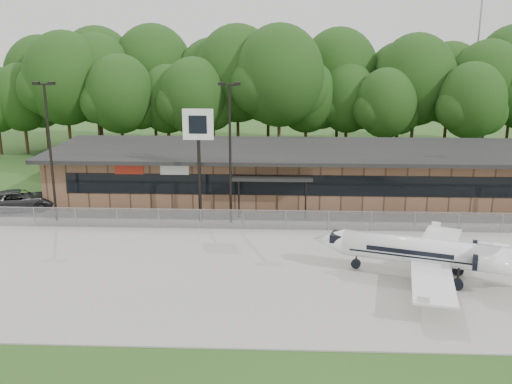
{
  "coord_description": "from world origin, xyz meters",
  "views": [
    {
      "loc": [
        -1.48,
        -23.18,
        13.22
      ],
      "look_at": [
        -2.97,
        12.0,
        3.64
      ],
      "focal_mm": 40.0,
      "sensor_mm": 36.0,
      "label": 1
    }
  ],
  "objects_px": {
    "suv": "(19,200)",
    "terminal": "(297,172)",
    "pole_sign": "(198,137)",
    "business_jet": "(437,254)"
  },
  "relations": [
    {
      "from": "suv",
      "to": "terminal",
      "type": "bearing_deg",
      "value": -98.13
    },
    {
      "from": "terminal",
      "to": "pole_sign",
      "type": "distance_m",
      "value": 11.03
    },
    {
      "from": "business_jet",
      "to": "pole_sign",
      "type": "relative_size",
      "value": 1.59
    },
    {
      "from": "terminal",
      "to": "pole_sign",
      "type": "relative_size",
      "value": 4.91
    },
    {
      "from": "terminal",
      "to": "business_jet",
      "type": "bearing_deg",
      "value": -66.98
    },
    {
      "from": "terminal",
      "to": "suv",
      "type": "xyz_separation_m",
      "value": [
        -22.0,
        -4.85,
        -1.36
      ]
    },
    {
      "from": "pole_sign",
      "to": "suv",
      "type": "bearing_deg",
      "value": 172.02
    },
    {
      "from": "business_jet",
      "to": "pole_sign",
      "type": "distance_m",
      "value": 18.31
    },
    {
      "from": "terminal",
      "to": "suv",
      "type": "height_order",
      "value": "terminal"
    },
    {
      "from": "business_jet",
      "to": "suv",
      "type": "height_order",
      "value": "business_jet"
    }
  ]
}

